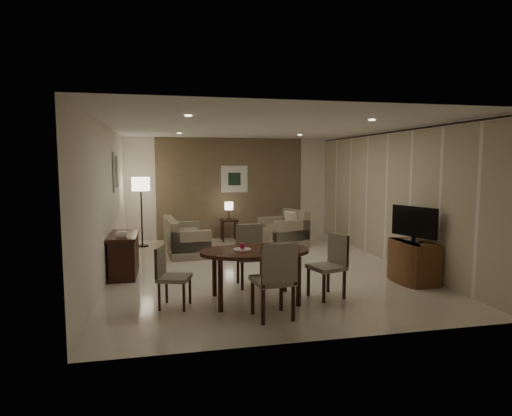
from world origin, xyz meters
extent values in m
cube|color=beige|center=(0.00, 0.00, 0.00)|extent=(5.50, 7.00, 0.00)
cube|color=white|center=(0.00, 0.00, 2.70)|extent=(5.50, 7.00, 0.00)
cube|color=#7A644C|center=(0.00, 3.50, 1.35)|extent=(5.50, 0.00, 2.70)
cube|color=white|center=(-2.75, 0.00, 1.35)|extent=(0.00, 7.00, 2.70)
cube|color=white|center=(2.75, 0.00, 1.35)|extent=(0.00, 7.00, 2.70)
cube|color=#7A644C|center=(0.00, 3.48, 1.35)|extent=(3.96, 0.03, 2.70)
cylinder|color=black|center=(2.68, 0.00, 2.64)|extent=(0.03, 6.80, 0.03)
cube|color=silver|center=(0.10, 3.46, 1.60)|extent=(0.72, 0.03, 0.72)
cube|color=#192E21|center=(0.10, 3.44, 1.60)|extent=(0.34, 0.01, 0.34)
cube|color=silver|center=(-2.72, 1.20, 1.85)|extent=(0.03, 0.60, 0.80)
cube|color=gray|center=(-2.71, 1.20, 1.85)|extent=(0.01, 0.46, 0.64)
cylinder|color=white|center=(-1.40, -1.80, 2.69)|extent=(0.10, 0.10, 0.01)
cylinder|color=white|center=(1.40, -1.80, 2.69)|extent=(0.10, 0.10, 0.01)
cylinder|color=white|center=(-1.40, 1.80, 2.69)|extent=(0.10, 0.10, 0.01)
cylinder|color=white|center=(1.40, 1.80, 2.69)|extent=(0.10, 0.10, 0.01)
cylinder|color=white|center=(-0.65, -1.89, 0.77)|extent=(0.26, 0.26, 0.02)
cylinder|color=white|center=(-0.25, -1.99, 0.77)|extent=(0.26, 0.26, 0.02)
sphere|color=#A7132D|center=(-0.65, -1.89, 0.82)|extent=(0.09, 0.09, 0.09)
cube|color=white|center=(-0.25, -1.99, 0.79)|extent=(0.12, 0.08, 0.03)
cylinder|color=#3B3121|center=(-0.11, 1.75, 0.01)|extent=(1.27, 1.27, 0.01)
camera|label=1|loc=(-1.75, -7.95, 2.03)|focal=30.00mm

